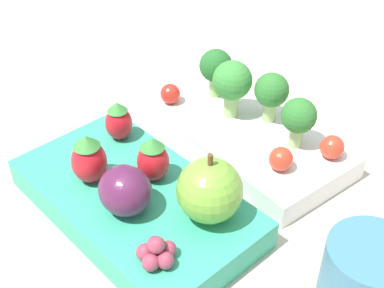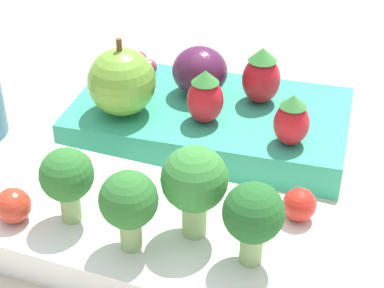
{
  "view_description": "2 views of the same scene",
  "coord_description": "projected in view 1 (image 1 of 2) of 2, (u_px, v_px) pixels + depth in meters",
  "views": [
    {
      "loc": [
        0.27,
        -0.28,
        0.34
      ],
      "look_at": [
        -0.0,
        -0.0,
        0.04
      ],
      "focal_mm": 50.0,
      "sensor_mm": 36.0,
      "label": 1
    },
    {
      "loc": [
        -0.08,
        0.36,
        0.29
      ],
      "look_at": [
        -0.0,
        -0.0,
        0.04
      ],
      "focal_mm": 60.0,
      "sensor_mm": 36.0,
      "label": 2
    }
  ],
  "objects": [
    {
      "name": "bento_box_savoury",
      "position": [
        242.0,
        134.0,
        0.54
      ],
      "size": [
        0.24,
        0.14,
        0.02
      ],
      "color": "white",
      "rests_on": "ground_plane"
    },
    {
      "name": "cherry_tomato_2",
      "position": [
        170.0,
        94.0,
        0.56
      ],
      "size": [
        0.02,
        0.02,
        0.02
      ],
      "color": "red",
      "rests_on": "bento_box_savoury"
    },
    {
      "name": "grape_cluster",
      "position": [
        157.0,
        252.0,
        0.39
      ],
      "size": [
        0.03,
        0.03,
        0.02
      ],
      "color": "#93384C",
      "rests_on": "bento_box_fruit"
    },
    {
      "name": "cherry_tomato_0",
      "position": [
        281.0,
        159.0,
        0.48
      ],
      "size": [
        0.02,
        0.02,
        0.02
      ],
      "color": "red",
      "rests_on": "bento_box_savoury"
    },
    {
      "name": "strawberry_1",
      "position": [
        151.0,
        158.0,
        0.46
      ],
      "size": [
        0.03,
        0.03,
        0.04
      ],
      "color": "red",
      "rests_on": "bento_box_fruit"
    },
    {
      "name": "cherry_tomato_1",
      "position": [
        332.0,
        147.0,
        0.49
      ],
      "size": [
        0.02,
        0.02,
        0.02
      ],
      "color": "red",
      "rests_on": "bento_box_savoury"
    },
    {
      "name": "bento_box_fruit",
      "position": [
        133.0,
        200.0,
        0.47
      ],
      "size": [
        0.23,
        0.13,
        0.03
      ],
      "color": "#33A87F",
      "rests_on": "ground_plane"
    },
    {
      "name": "broccoli_floret_0",
      "position": [
        299.0,
        117.0,
        0.49
      ],
      "size": [
        0.03,
        0.03,
        0.05
      ],
      "color": "#93B770",
      "rests_on": "bento_box_savoury"
    },
    {
      "name": "apple",
      "position": [
        210.0,
        190.0,
        0.42
      ],
      "size": [
        0.05,
        0.05,
        0.06
      ],
      "color": "#70A838",
      "rests_on": "bento_box_fruit"
    },
    {
      "name": "drinking_cup",
      "position": [
        364.0,
        286.0,
        0.37
      ],
      "size": [
        0.06,
        0.06,
        0.07
      ],
      "color": "teal",
      "rests_on": "ground_plane"
    },
    {
      "name": "plum",
      "position": [
        125.0,
        191.0,
        0.43
      ],
      "size": [
        0.05,
        0.04,
        0.04
      ],
      "color": "#511E42",
      "rests_on": "bento_box_fruit"
    },
    {
      "name": "ground_plane",
      "position": [
        194.0,
        173.0,
        0.51
      ],
      "size": [
        4.0,
        4.0,
        0.0
      ],
      "primitive_type": "plane",
      "color": "#BCB29E"
    },
    {
      "name": "strawberry_2",
      "position": [
        119.0,
        121.0,
        0.5
      ],
      "size": [
        0.03,
        0.03,
        0.04
      ],
      "color": "red",
      "rests_on": "bento_box_fruit"
    },
    {
      "name": "broccoli_floret_2",
      "position": [
        216.0,
        67.0,
        0.56
      ],
      "size": [
        0.04,
        0.04,
        0.05
      ],
      "color": "#93B770",
      "rests_on": "bento_box_savoury"
    },
    {
      "name": "broccoli_floret_3",
      "position": [
        271.0,
        92.0,
        0.52
      ],
      "size": [
        0.03,
        0.03,
        0.05
      ],
      "color": "#93B770",
      "rests_on": "bento_box_savoury"
    },
    {
      "name": "broccoli_floret_1",
      "position": [
        232.0,
        82.0,
        0.53
      ],
      "size": [
        0.04,
        0.04,
        0.06
      ],
      "color": "#93B770",
      "rests_on": "bento_box_savoury"
    },
    {
      "name": "strawberry_0",
      "position": [
        89.0,
        159.0,
        0.45
      ],
      "size": [
        0.03,
        0.03,
        0.05
      ],
      "color": "red",
      "rests_on": "bento_box_fruit"
    }
  ]
}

